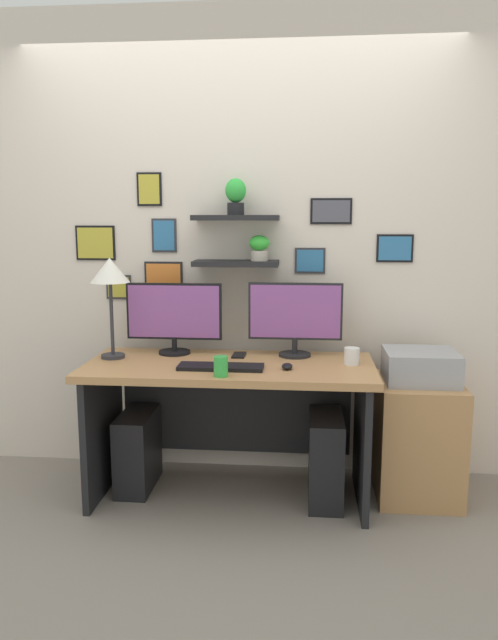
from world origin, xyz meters
TOP-DOWN VIEW (x-y plane):
  - ground_plane at (0.00, 0.00)m, footprint 8.00×8.00m
  - back_wall_assembly at (-0.00, 0.44)m, footprint 4.40×0.24m
  - desk at (0.00, 0.05)m, footprint 1.54×0.68m
  - monitor_left at (-0.34, 0.22)m, footprint 0.55×0.18m
  - monitor_right at (0.34, 0.22)m, footprint 0.52×0.18m
  - keyboard at (-0.03, -0.12)m, footprint 0.44×0.14m
  - computer_mouse at (0.31, -0.09)m, footprint 0.06×0.09m
  - desk_lamp at (-0.66, 0.07)m, footprint 0.21×0.21m
  - cell_phone at (0.03, 0.18)m, footprint 0.07×0.14m
  - coffee_mug at (0.65, 0.04)m, footprint 0.08×0.08m
  - pen_cup at (-0.01, -0.26)m, footprint 0.07×0.07m
  - drawer_cabinet at (1.02, 0.11)m, footprint 0.44×0.50m
  - printer at (1.02, 0.11)m, footprint 0.38×0.34m
  - computer_tower_left at (-0.54, 0.06)m, footprint 0.18×0.40m
  - computer_tower_right at (0.52, -0.01)m, footprint 0.18×0.40m

SIDE VIEW (x-z plane):
  - ground_plane at x=0.00m, z-range 0.00..0.00m
  - computer_tower_left at x=-0.54m, z-range 0.00..0.43m
  - computer_tower_right at x=0.52m, z-range 0.00..0.48m
  - drawer_cabinet at x=1.02m, z-range 0.00..0.64m
  - desk at x=0.00m, z-range 0.16..0.91m
  - printer at x=1.02m, z-range 0.64..0.81m
  - cell_phone at x=0.03m, z-range 0.75..0.76m
  - keyboard at x=-0.03m, z-range 0.75..0.77m
  - computer_mouse at x=0.31m, z-range 0.75..0.78m
  - coffee_mug at x=0.65m, z-range 0.75..0.84m
  - pen_cup at x=-0.01m, z-range 0.75..0.85m
  - monitor_left at x=-0.34m, z-range 0.77..1.17m
  - monitor_right at x=0.34m, z-range 0.77..1.18m
  - desk_lamp at x=-0.66m, z-range 0.93..1.48m
  - back_wall_assembly at x=0.00m, z-range 0.00..2.70m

